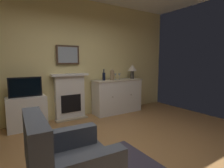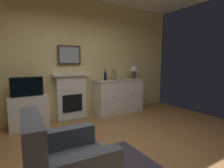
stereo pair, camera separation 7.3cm
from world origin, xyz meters
name	(u,v)px [view 1 (the left image)]	position (x,y,z in m)	size (l,w,h in m)	color
ground_plane	(117,161)	(0.00, 0.00, -0.05)	(6.30, 4.51, 0.10)	#9E7042
wall_rear	(66,59)	(0.00, 2.22, 1.45)	(6.30, 0.06, 2.89)	#EAD68C
fireplace_unit	(70,96)	(0.03, 2.10, 0.55)	(0.87, 0.30, 1.10)	white
framed_picture	(68,55)	(0.03, 2.14, 1.54)	(0.55, 0.04, 0.45)	#473323
sideboard_cabinet	(117,96)	(1.29, 1.92, 0.45)	(1.36, 0.49, 0.90)	white
table_lamp	(132,69)	(1.80, 1.92, 1.18)	(0.26, 0.26, 0.40)	#4C4742
wine_bottle	(104,76)	(0.89, 1.95, 1.01)	(0.08, 0.08, 0.29)	black
wine_glass_left	(115,75)	(1.23, 1.91, 1.02)	(0.07, 0.07, 0.16)	silver
wine_glass_center	(119,75)	(1.34, 1.88, 1.02)	(0.07, 0.07, 0.16)	silver
vase_decorative	(112,75)	(1.09, 1.87, 1.04)	(0.11, 0.11, 0.28)	#9E7F5B
tv_cabinet	(27,113)	(-0.95, 1.93, 0.34)	(0.75, 0.42, 0.67)	white
tv_set	(25,87)	(-0.95, 1.91, 0.87)	(0.62, 0.07, 0.40)	black
armchair	(67,168)	(-0.87, -0.44, 0.38)	(0.85, 0.82, 0.92)	#474C56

